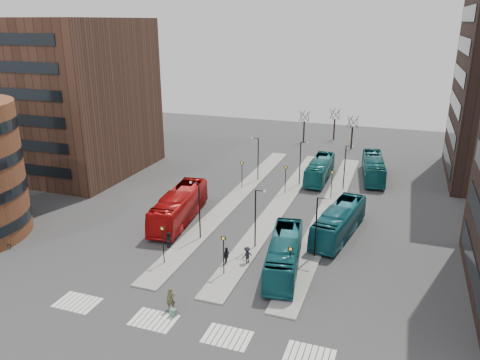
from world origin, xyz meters
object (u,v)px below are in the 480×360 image
(commuter_b, at_px, (226,256))
(bicycle_far, at_px, (3,245))
(suitcase, at_px, (173,313))
(teal_bus_d, at_px, (373,168))
(teal_bus_a, at_px, (284,254))
(commuter_c, at_px, (247,255))
(red_bus, at_px, (179,206))
(teal_bus_c, at_px, (339,221))
(teal_bus_b, at_px, (320,169))
(commuter_a, at_px, (169,240))
(traveller, at_px, (171,299))

(commuter_b, distance_m, bicycle_far, 22.60)
(suitcase, height_order, teal_bus_d, teal_bus_d)
(suitcase, bearing_deg, commuter_b, 95.07)
(teal_bus_a, bearing_deg, suitcase, -130.95)
(suitcase, xyz_separation_m, commuter_c, (2.71, 9.72, 0.56))
(red_bus, bearing_deg, commuter_b, -48.30)
(teal_bus_c, xyz_separation_m, teal_bus_d, (1.87, 20.73, 0.01))
(teal_bus_b, bearing_deg, bicycle_far, -128.80)
(suitcase, bearing_deg, teal_bus_d, 84.69)
(teal_bus_b, height_order, commuter_a, teal_bus_b)
(teal_bus_a, distance_m, commuter_c, 3.57)
(teal_bus_a, distance_m, traveller, 11.39)
(teal_bus_b, bearing_deg, commuter_b, -97.56)
(teal_bus_a, xyz_separation_m, teal_bus_b, (-1.61, 26.57, -0.03))
(commuter_b, height_order, bicycle_far, commuter_b)
(commuter_a, bearing_deg, traveller, 143.16)
(suitcase, relative_size, teal_bus_c, 0.05)
(teal_bus_d, relative_size, commuter_b, 6.51)
(commuter_a, relative_size, bicycle_far, 1.00)
(red_bus, xyz_separation_m, commuter_b, (8.70, -7.75, -0.86))
(red_bus, relative_size, bicycle_far, 7.40)
(red_bus, height_order, traveller, red_bus)
(teal_bus_c, relative_size, teal_bus_d, 0.99)
(suitcase, relative_size, teal_bus_a, 0.05)
(bicycle_far, bearing_deg, teal_bus_b, -58.86)
(teal_bus_d, distance_m, commuter_c, 31.11)
(teal_bus_b, height_order, commuter_c, teal_bus_b)
(commuter_b, bearing_deg, teal_bus_a, -73.56)
(teal_bus_a, height_order, teal_bus_c, teal_bus_c)
(suitcase, height_order, teal_bus_b, teal_bus_b)
(suitcase, height_order, bicycle_far, bicycle_far)
(bicycle_far, bearing_deg, commuter_c, -97.40)
(commuter_c, height_order, bicycle_far, commuter_c)
(teal_bus_d, relative_size, bicycle_far, 6.83)
(commuter_a, xyz_separation_m, bicycle_far, (-15.46, -5.88, -0.40))
(commuter_c, bearing_deg, suitcase, 22.85)
(suitcase, relative_size, teal_bus_d, 0.05)
(red_bus, relative_size, commuter_b, 7.04)
(commuter_a, height_order, commuter_c, commuter_c)
(traveller, xyz_separation_m, bicycle_far, (-20.63, 3.62, -0.50))
(teal_bus_d, distance_m, bicycle_far, 48.17)
(teal_bus_c, distance_m, commuter_b, 13.31)
(teal_bus_c, xyz_separation_m, commuter_a, (-15.60, -8.52, -0.76))
(teal_bus_b, bearing_deg, teal_bus_d, 22.97)
(red_bus, distance_m, teal_bus_c, 17.74)
(teal_bus_a, bearing_deg, red_bus, 145.38)
(teal_bus_a, distance_m, commuter_a, 11.95)
(bicycle_far, bearing_deg, red_bus, -67.64)
(commuter_a, bearing_deg, teal_bus_c, -126.74)
(teal_bus_b, height_order, traveller, teal_bus_b)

